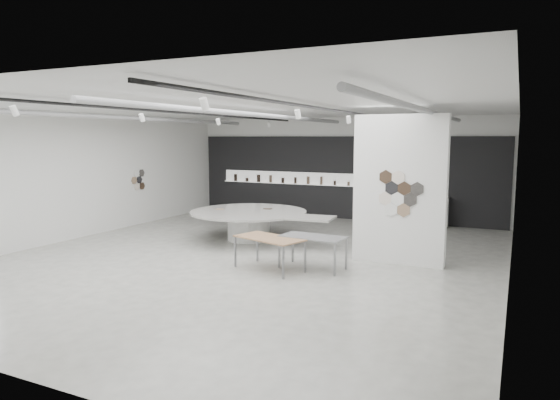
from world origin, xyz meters
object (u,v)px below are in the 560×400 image
at_px(display_island, 251,221).
at_px(sample_table_wood, 269,240).
at_px(partition_column, 400,190).
at_px(sample_table_stone, 313,239).
at_px(kitchen_counter, 420,211).

bearing_deg(display_island, sample_table_wood, -59.64).
xyz_separation_m(partition_column, sample_table_wood, (-2.55, -1.91, -1.09)).
relative_size(sample_table_wood, sample_table_stone, 1.16).
relative_size(display_island, kitchen_counter, 2.50).
bearing_deg(sample_table_stone, display_island, 142.03).
xyz_separation_m(sample_table_stone, kitchen_counter, (1.23, 6.90, -0.18)).
distance_m(display_island, sample_table_stone, 3.69).
distance_m(partition_column, sample_table_wood, 3.37).
bearing_deg(sample_table_stone, kitchen_counter, 79.93).
bearing_deg(display_island, partition_column, -16.61).
xyz_separation_m(sample_table_wood, kitchen_counter, (2.09, 7.41, -0.18)).
bearing_deg(kitchen_counter, sample_table_stone, -96.79).
bearing_deg(sample_table_wood, display_island, 126.18).
bearing_deg(display_island, kitchen_counter, 42.44).
bearing_deg(partition_column, display_island, 169.21).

